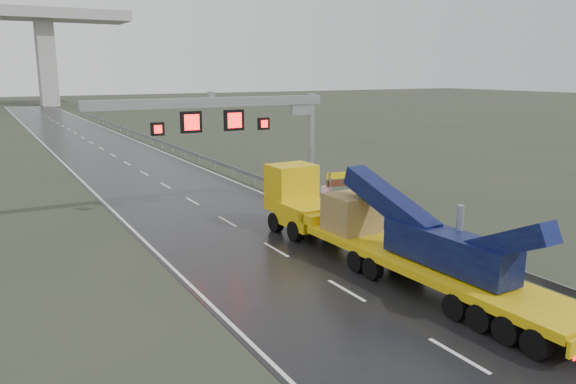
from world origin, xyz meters
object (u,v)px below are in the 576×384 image
sign_gantry (244,121)px  striped_barrier (326,193)px  exit_sign_pair (337,183)px  heavy_haul_truck (367,226)px

sign_gantry → striped_barrier: (5.84, -0.28, -5.09)m
sign_gantry → exit_sign_pair: (5.33, -2.27, -3.95)m
exit_sign_pair → sign_gantry: bearing=167.0°
sign_gantry → heavy_haul_truck: bearing=-86.3°
sign_gantry → striped_barrier: 7.75m
sign_gantry → striped_barrier: bearing=-2.7°
striped_barrier → sign_gantry: bearing=-174.9°
exit_sign_pair → striped_barrier: 2.35m
heavy_haul_truck → striped_barrier: 12.39m
exit_sign_pair → striped_barrier: size_ratio=2.29×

